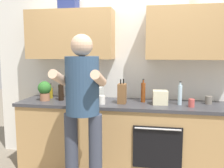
{
  "coord_description": "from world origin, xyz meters",
  "views": [
    {
      "loc": [
        0.37,
        -3.08,
        1.55
      ],
      "look_at": [
        -0.18,
        -0.1,
        1.15
      ],
      "focal_mm": 39.66,
      "sensor_mm": 36.0,
      "label": 1
    }
  ],
  "objects_px": {
    "bottle_oil": "(50,92)",
    "potted_herb": "(45,90)",
    "person_standing": "(82,104)",
    "bottle_soy": "(61,92)",
    "grocery_bag_rice": "(160,97)",
    "bottle_syrup": "(46,91)",
    "bottle_vinegar": "(143,92)",
    "grocery_bag_produce": "(95,94)",
    "knife_block": "(122,93)",
    "cup_coffee": "(102,100)",
    "cup_ceramic": "(191,103)",
    "bottle_water": "(180,94)",
    "cup_stoneware": "(209,100)",
    "bottle_hotsauce": "(71,92)"
  },
  "relations": [
    {
      "from": "bottle_oil",
      "to": "potted_herb",
      "type": "height_order",
      "value": "potted_herb"
    },
    {
      "from": "potted_herb",
      "to": "person_standing",
      "type": "bearing_deg",
      "value": -42.12
    },
    {
      "from": "bottle_soy",
      "to": "grocery_bag_rice",
      "type": "relative_size",
      "value": 1.61
    },
    {
      "from": "bottle_syrup",
      "to": "bottle_soy",
      "type": "xyz_separation_m",
      "value": [
        0.32,
        -0.21,
        0.03
      ]
    },
    {
      "from": "bottle_vinegar",
      "to": "bottle_oil",
      "type": "height_order",
      "value": "bottle_vinegar"
    },
    {
      "from": "grocery_bag_rice",
      "to": "grocery_bag_produce",
      "type": "bearing_deg",
      "value": 173.79
    },
    {
      "from": "knife_block",
      "to": "potted_herb",
      "type": "distance_m",
      "value": 1.04
    },
    {
      "from": "bottle_vinegar",
      "to": "bottle_syrup",
      "type": "relative_size",
      "value": 1.33
    },
    {
      "from": "cup_coffee",
      "to": "knife_block",
      "type": "height_order",
      "value": "knife_block"
    },
    {
      "from": "person_standing",
      "to": "knife_block",
      "type": "bearing_deg",
      "value": 65.26
    },
    {
      "from": "person_standing",
      "to": "bottle_soy",
      "type": "relative_size",
      "value": 5.93
    },
    {
      "from": "bottle_vinegar",
      "to": "cup_ceramic",
      "type": "bearing_deg",
      "value": -17.66
    },
    {
      "from": "grocery_bag_rice",
      "to": "bottle_water",
      "type": "bearing_deg",
      "value": 4.63
    },
    {
      "from": "knife_block",
      "to": "grocery_bag_rice",
      "type": "relative_size",
      "value": 1.71
    },
    {
      "from": "cup_ceramic",
      "to": "cup_coffee",
      "type": "height_order",
      "value": "cup_coffee"
    },
    {
      "from": "cup_coffee",
      "to": "grocery_bag_rice",
      "type": "distance_m",
      "value": 0.72
    },
    {
      "from": "bottle_vinegar",
      "to": "cup_coffee",
      "type": "relative_size",
      "value": 2.86
    },
    {
      "from": "bottle_soy",
      "to": "knife_block",
      "type": "height_order",
      "value": "knife_block"
    },
    {
      "from": "bottle_syrup",
      "to": "cup_coffee",
      "type": "height_order",
      "value": "bottle_syrup"
    },
    {
      "from": "bottle_syrup",
      "to": "cup_coffee",
      "type": "xyz_separation_m",
      "value": [
        0.91,
        -0.34,
        -0.03
      ]
    },
    {
      "from": "knife_block",
      "to": "cup_stoneware",
      "type": "bearing_deg",
      "value": 8.2
    },
    {
      "from": "bottle_hotsauce",
      "to": "grocery_bag_produce",
      "type": "xyz_separation_m",
      "value": [
        0.37,
        -0.08,
        0.01
      ]
    },
    {
      "from": "bottle_syrup",
      "to": "cup_stoneware",
      "type": "relative_size",
      "value": 2.3
    },
    {
      "from": "bottle_oil",
      "to": "cup_ceramic",
      "type": "xyz_separation_m",
      "value": [
        1.87,
        -0.22,
        -0.03
      ]
    },
    {
      "from": "bottle_hotsauce",
      "to": "cup_ceramic",
      "type": "xyz_separation_m",
      "value": [
        1.59,
        -0.26,
        -0.04
      ]
    },
    {
      "from": "bottle_hotsauce",
      "to": "cup_coffee",
      "type": "distance_m",
      "value": 0.59
    },
    {
      "from": "bottle_oil",
      "to": "cup_ceramic",
      "type": "height_order",
      "value": "bottle_oil"
    },
    {
      "from": "bottle_hotsauce",
      "to": "cup_ceramic",
      "type": "distance_m",
      "value": 1.61
    },
    {
      "from": "bottle_syrup",
      "to": "cup_coffee",
      "type": "bearing_deg",
      "value": -20.73
    },
    {
      "from": "bottle_vinegar",
      "to": "bottle_water",
      "type": "xyz_separation_m",
      "value": [
        0.45,
        -0.08,
        -0.0
      ]
    },
    {
      "from": "bottle_hotsauce",
      "to": "grocery_bag_rice",
      "type": "distance_m",
      "value": 1.24
    },
    {
      "from": "bottle_soy",
      "to": "cup_coffee",
      "type": "xyz_separation_m",
      "value": [
        0.59,
        -0.13,
        -0.06
      ]
    },
    {
      "from": "bottle_oil",
      "to": "bottle_hotsauce",
      "type": "bearing_deg",
      "value": 8.48
    },
    {
      "from": "bottle_vinegar",
      "to": "knife_block",
      "type": "bearing_deg",
      "value": -153.93
    },
    {
      "from": "cup_coffee",
      "to": "grocery_bag_produce",
      "type": "height_order",
      "value": "grocery_bag_produce"
    },
    {
      "from": "bottle_hotsauce",
      "to": "bottle_water",
      "type": "xyz_separation_m",
      "value": [
        1.46,
        -0.16,
        0.05
      ]
    },
    {
      "from": "person_standing",
      "to": "bottle_hotsauce",
      "type": "xyz_separation_m",
      "value": [
        -0.44,
        0.88,
        -0.04
      ]
    },
    {
      "from": "bottle_vinegar",
      "to": "knife_block",
      "type": "relative_size",
      "value": 0.98
    },
    {
      "from": "bottle_soy",
      "to": "potted_herb",
      "type": "height_order",
      "value": "bottle_soy"
    },
    {
      "from": "bottle_oil",
      "to": "potted_herb",
      "type": "relative_size",
      "value": 0.8
    },
    {
      "from": "cup_ceramic",
      "to": "knife_block",
      "type": "distance_m",
      "value": 0.84
    },
    {
      "from": "bottle_water",
      "to": "knife_block",
      "type": "xyz_separation_m",
      "value": [
        -0.71,
        -0.05,
        -0.0
      ]
    },
    {
      "from": "bottle_oil",
      "to": "grocery_bag_produce",
      "type": "bearing_deg",
      "value": -3.69
    },
    {
      "from": "cup_stoneware",
      "to": "bottle_hotsauce",
      "type": "bearing_deg",
      "value": 178.36
    },
    {
      "from": "bottle_hotsauce",
      "to": "potted_herb",
      "type": "xyz_separation_m",
      "value": [
        -0.28,
        -0.22,
        0.06
      ]
    },
    {
      "from": "bottle_syrup",
      "to": "bottle_oil",
      "type": "bearing_deg",
      "value": -37.95
    },
    {
      "from": "bottle_water",
      "to": "bottle_soy",
      "type": "bearing_deg",
      "value": -179.69
    },
    {
      "from": "knife_block",
      "to": "bottle_vinegar",
      "type": "bearing_deg",
      "value": 26.07
    },
    {
      "from": "bottle_hotsauce",
      "to": "bottle_vinegar",
      "type": "bearing_deg",
      "value": -4.54
    },
    {
      "from": "bottle_soy",
      "to": "cup_stoneware",
      "type": "xyz_separation_m",
      "value": [
        1.9,
        0.11,
        -0.07
      ]
    }
  ]
}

